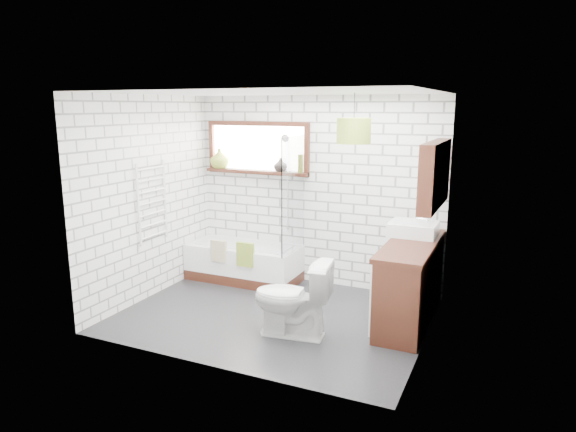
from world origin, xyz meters
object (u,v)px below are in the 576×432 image
at_px(vanity, 410,282).
at_px(pendant, 354,131).
at_px(bathtub, 244,262).
at_px(toilet, 292,298).
at_px(basin, 413,229).

height_order(vanity, pendant, pendant).
distance_m(bathtub, vanity, 2.42).
relative_size(bathtub, pendant, 4.14).
xyz_separation_m(vanity, toilet, (-1.04, -0.88, -0.04)).
bearing_deg(vanity, bathtub, 168.96).
relative_size(vanity, pendant, 4.26).
bearing_deg(vanity, basin, 100.14).
distance_m(toilet, pendant, 1.91).
relative_size(toilet, pendant, 2.21).
bearing_deg(bathtub, pendant, -17.72).
relative_size(basin, pendant, 1.42).
bearing_deg(toilet, basin, 132.91).
xyz_separation_m(basin, pendant, (-0.61, -0.41, 1.12)).
distance_m(basin, pendant, 1.34).
xyz_separation_m(toilet, pendant, (0.37, 0.81, 1.69)).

